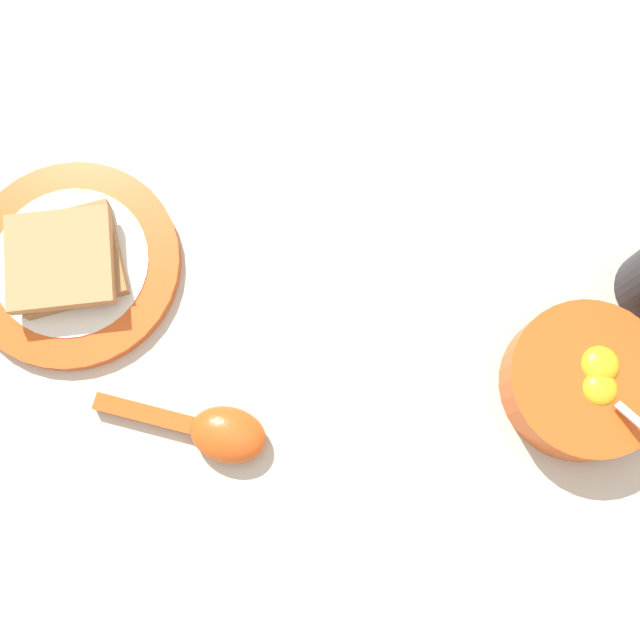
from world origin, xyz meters
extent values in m
plane|color=beige|center=(0.00, 0.00, 0.00)|extent=(3.00, 3.00, 0.00)
cylinder|color=#DB5119|center=(0.05, -0.19, 0.02)|extent=(0.14, 0.14, 0.05)
cylinder|color=white|center=(0.05, -0.19, 0.03)|extent=(0.12, 0.12, 0.02)
ellipsoid|color=yellow|center=(0.06, -0.19, 0.05)|extent=(0.03, 0.03, 0.02)
ellipsoid|color=yellow|center=(0.04, -0.21, 0.05)|extent=(0.03, 0.03, 0.02)
cylinder|color=black|center=(0.06, -0.19, 0.04)|extent=(0.02, 0.02, 0.00)
ellipsoid|color=silver|center=(0.04, -0.21, 0.05)|extent=(0.03, 0.02, 0.01)
cylinder|color=#DB5119|center=(-0.20, 0.24, 0.01)|extent=(0.21, 0.21, 0.01)
cylinder|color=white|center=(-0.20, 0.24, 0.01)|extent=(0.15, 0.15, 0.00)
cube|color=#9E7042|center=(-0.20, 0.24, 0.02)|extent=(0.13, 0.13, 0.01)
cube|color=tan|center=(-0.21, 0.24, 0.04)|extent=(0.14, 0.14, 0.01)
ellipsoid|color=#DB5119|center=(-0.21, 0.01, 0.02)|extent=(0.08, 0.09, 0.03)
cube|color=#DB5119|center=(-0.25, 0.08, 0.01)|extent=(0.06, 0.10, 0.01)
camera|label=1|loc=(-0.19, -0.09, 0.71)|focal=42.00mm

